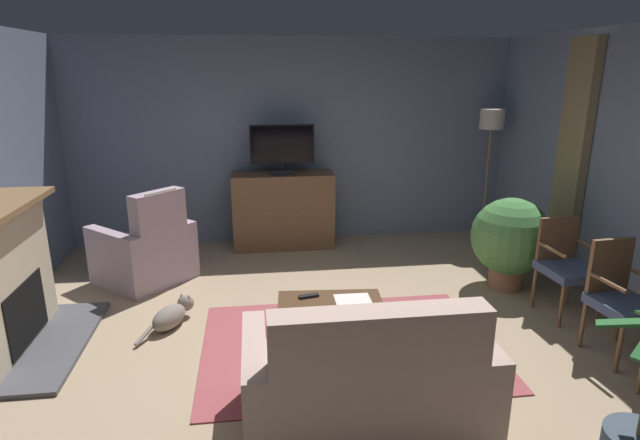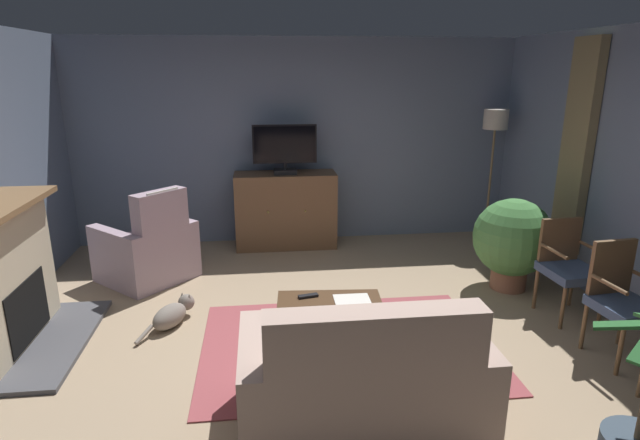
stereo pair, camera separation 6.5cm
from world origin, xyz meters
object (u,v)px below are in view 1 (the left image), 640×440
Objects in this scene: tv_remote at (309,296)px; side_chair_far_end at (620,296)px; side_chair_beside_plant at (566,264)px; sofa_floral at (367,383)px; tv_cabinet at (283,212)px; potted_plant_tall_palm_by_window at (510,239)px; fireplace at (0,285)px; cat at (172,315)px; television at (282,148)px; coffee_table at (330,307)px; floor_lamp at (491,133)px; armchair_angled_to_table at (146,252)px; folded_newspaper at (353,299)px.

tv_remote is 0.18× the size of side_chair_far_end.
sofa_floral is at bearing -147.98° from side_chair_beside_plant.
tv_cabinet is at bearing 94.69° from sofa_floral.
side_chair_far_end is at bearing -90.17° from side_chair_beside_plant.
tv_cabinet reaches higher than potted_plant_tall_palm_by_window.
fireplace is 2.34× the size of cat.
tv_remote reaches higher than cat.
television reaches higher than sofa_floral.
side_chair_beside_plant is (2.52, -2.29, 0.03)m from tv_cabinet.
sofa_floral is at bearing -47.45° from cat.
potted_plant_tall_palm_by_window is (2.06, 0.96, 0.20)m from coffee_table.
television is at bearing 145.03° from potted_plant_tall_palm_by_window.
tv_cabinet is at bearing 177.76° from floor_lamp.
tv_cabinet reaches higher than coffee_table.
armchair_angled_to_table is at bearing 169.87° from potted_plant_tall_palm_by_window.
floor_lamp is (2.71, -0.05, 0.14)m from television.
armchair_angled_to_table is at bearing 124.57° from sofa_floral.
coffee_table is 2.28m from potted_plant_tall_palm_by_window.
side_chair_beside_plant is at bearing 32.02° from sofa_floral.
side_chair_far_end is 0.54× the size of floor_lamp.
floor_lamp is (0.19, 2.93, 0.95)m from side_chair_far_end.
fireplace is 1.54× the size of potted_plant_tall_palm_by_window.
sofa_floral is (0.25, -1.17, -0.09)m from tv_remote.
folded_newspaper is (0.42, -2.55, -0.90)m from television.
side_chair_far_end is at bearing -8.18° from fireplace.
folded_newspaper is 0.32× the size of side_chair_far_end.
tv_remote is 1.32m from cat.
armchair_angled_to_table is at bearing 110.12° from cat.
floor_lamp reaches higher than side_chair_beside_plant.
side_chair_beside_plant is at bearing 7.88° from coffee_table.
tv_cabinet is at bearing 61.05° from cat.
television reaches higher than tv_cabinet.
tv_cabinet reaches higher than cat.
fireplace reaches higher than side_chair_far_end.
floor_lamp is at bearing 27.16° from cat.
fireplace is 1.26× the size of armchair_angled_to_table.
sofa_floral is 4.45m from floor_lamp.
sofa_floral is 1.73× the size of side_chair_beside_plant.
television is 3.77m from sofa_floral.
side_chair_beside_plant is at bearing 0.40° from fireplace.
potted_plant_tall_palm_by_window is at bearing 45.55° from sofa_floral.
fireplace reaches higher than cat.
tv_cabinet is (2.44, 2.33, -0.12)m from fireplace.
side_chair_beside_plant is at bearing -95.00° from floor_lamp.
cat is (-3.67, 0.95, -0.40)m from side_chair_far_end.
television is at bearing 95.04° from coffee_table.
side_chair_far_end is 3.81m from cat.
cat is (-3.68, 0.20, -0.39)m from side_chair_beside_plant.
floor_lamp is at bearing 23.32° from fireplace.
fireplace is at bearing 163.21° from tv_remote.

